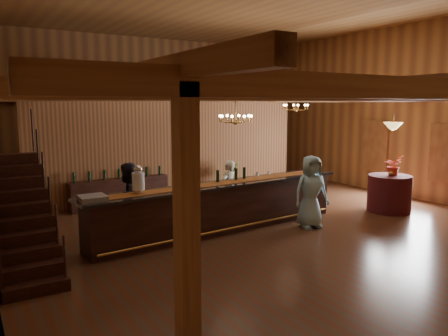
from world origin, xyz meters
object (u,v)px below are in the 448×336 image
raffle_drum (316,165)px  pendant_lamp (393,126)px  staff_second (128,200)px  backbar_shelf (120,192)px  beverage_dispenser (138,180)px  tasting_bar (222,207)px  chandelier_left (236,118)px  bartender (228,190)px  chandelier_right (296,107)px  guest (311,192)px  round_table (389,193)px  floor_plant (232,179)px

raffle_drum → pendant_lamp: size_ratio=0.38×
raffle_drum → staff_second: size_ratio=0.20×
backbar_shelf → staff_second: staff_second is taller
beverage_dispenser → staff_second: (0.04, 0.84, -0.59)m
tasting_bar → chandelier_left: 2.14m
beverage_dispenser → chandelier_left: 2.88m
chandelier_left → bartender: (0.20, 0.66, -1.88)m
bartender → chandelier_right: bearing=176.6°
bartender → staff_second: 2.75m
staff_second → guest: (4.07, -1.57, 0.04)m
bartender → staff_second: staff_second is taller
chandelier_right → guest: 3.87m
round_table → guest: size_ratio=0.67×
round_table → staff_second: staff_second is taller
beverage_dispenser → round_table: beverage_dispenser is taller
chandelier_right → staff_second: size_ratio=0.47×
beverage_dispenser → bartender: size_ratio=0.39×
staff_second → beverage_dispenser: bearing=56.5°
chandelier_right → pendant_lamp: 3.00m
beverage_dispenser → pendant_lamp: bearing=-5.4°
pendant_lamp → guest: pendant_lamp is taller
tasting_bar → chandelier_left: chandelier_left is taller
beverage_dispenser → backbar_shelf: (0.80, 3.84, -1.02)m
chandelier_right → round_table: bearing=-66.5°
round_table → guest: bearing=-178.9°
round_table → staff_second: 7.22m
backbar_shelf → round_table: bearing=-40.4°
backbar_shelf → chandelier_left: (1.79, -3.53, 2.24)m
chandelier_left → pendant_lamp: size_ratio=0.89×
backbar_shelf → chandelier_right: bearing=-24.2°
floor_plant → chandelier_left: bearing=-120.6°
backbar_shelf → chandelier_right: 5.97m
beverage_dispenser → backbar_shelf: 4.05m
chandelier_left → guest: chandelier_left is taller
round_table → floor_plant: 4.89m
tasting_bar → round_table: size_ratio=5.87×
tasting_bar → beverage_dispenser: 2.27m
raffle_drum → pendant_lamp: (1.84, -1.01, 1.08)m
beverage_dispenser → chandelier_right: (5.91, 2.04, 1.47)m
tasting_bar → raffle_drum: raffle_drum is taller
guest → tasting_bar: bearing=172.2°
chandelier_right → bartender: bearing=-161.2°
raffle_drum → staff_second: staff_second is taller
round_table → chandelier_right: size_ratio=1.48×
chandelier_right → beverage_dispenser: bearing=-161.0°
pendant_lamp → floor_plant: size_ratio=0.80×
tasting_bar → round_table: (4.99, -0.79, -0.07)m
staff_second → floor_plant: bearing=179.6°
round_table → staff_second: size_ratio=0.70×
floor_plant → beverage_dispenser: bearing=-142.3°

